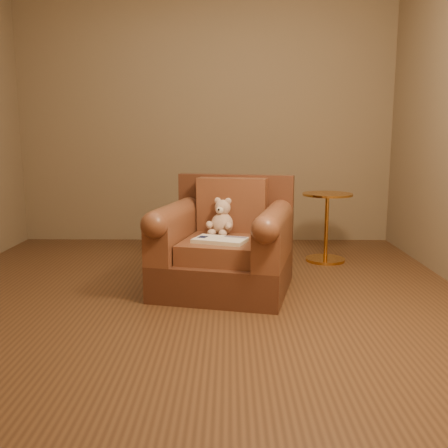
{
  "coord_description": "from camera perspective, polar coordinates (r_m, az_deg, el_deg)",
  "views": [
    {
      "loc": [
        0.26,
        -3.45,
        1.14
      ],
      "look_at": [
        0.22,
        0.11,
        0.51
      ],
      "focal_mm": 40.0,
      "sensor_mm": 36.0,
      "label": 1
    }
  ],
  "objects": [
    {
      "name": "teddy_bear",
      "position": [
        3.77,
        -0.3,
        0.39
      ],
      "size": [
        0.21,
        0.24,
        0.29
      ],
      "rotation": [
        0.0,
        0.0,
        -0.36
      ],
      "color": "#C9A68D",
      "rests_on": "armchair"
    },
    {
      "name": "guidebook",
      "position": [
        3.52,
        -0.46,
        -1.85
      ],
      "size": [
        0.41,
        0.33,
        0.03
      ],
      "rotation": [
        0.0,
        0.0,
        -0.34
      ],
      "color": "beige",
      "rests_on": "armchair"
    },
    {
      "name": "armchair",
      "position": [
        3.73,
        0.15,
        -2.61
      ],
      "size": [
        1.1,
        1.07,
        0.84
      ],
      "rotation": [
        0.0,
        0.0,
        -0.22
      ],
      "color": "#522C1B",
      "rests_on": "floor"
    },
    {
      "name": "floor",
      "position": [
        3.64,
        -3.51,
        -8.24
      ],
      "size": [
        4.0,
        4.0,
        0.0
      ],
      "primitive_type": "plane",
      "color": "#56351D",
      "rests_on": "ground"
    },
    {
      "name": "side_table",
      "position": [
        4.65,
        11.63,
        -0.1
      ],
      "size": [
        0.45,
        0.45,
        0.63
      ],
      "color": "gold",
      "rests_on": "floor"
    },
    {
      "name": "room",
      "position": [
        3.5,
        -3.82,
        19.46
      ],
      "size": [
        4.02,
        4.02,
        2.71
      ],
      "color": "#79654A",
      "rests_on": "ground"
    }
  ]
}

